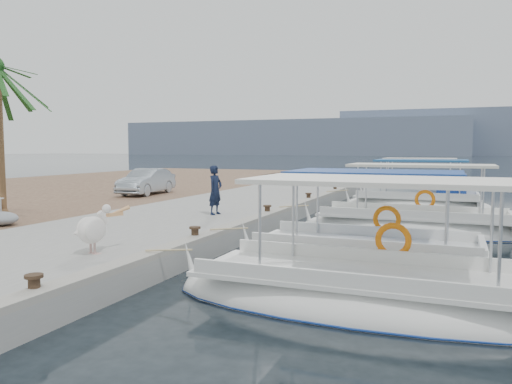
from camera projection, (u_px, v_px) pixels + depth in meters
ground at (261, 237)px, 15.34m from camera, size 400.00×400.00×0.00m
concrete_quay at (238, 207)px, 21.05m from camera, size 6.00×40.00×0.50m
quay_curb at (301, 203)px, 19.99m from camera, size 0.44×40.00×0.12m
cobblestone_strip at (139, 202)px, 22.92m from camera, size 4.00×40.00×0.50m
fishing_caique_a at (366, 301)px, 8.55m from camera, size 7.17×2.44×2.83m
fishing_caique_b at (366, 263)px, 11.38m from camera, size 6.20×2.39×2.83m
fishing_caique_c at (413, 229)px, 16.12m from camera, size 7.37×2.15×2.83m
fishing_caique_d at (419, 205)px, 22.56m from camera, size 6.57×2.58×2.83m
fishing_caique_e at (416, 198)px, 26.12m from camera, size 5.99×2.22×2.83m
mooring_bollards at (267, 209)px, 16.79m from camera, size 0.28×20.28×0.33m
pelican at (93, 229)px, 10.58m from camera, size 0.69×1.32×1.02m
fisherman at (215, 190)px, 16.80m from camera, size 0.49×0.66×1.66m
parked_car at (147, 182)px, 24.26m from camera, size 1.69×3.90×1.25m
tarp_bundle at (0, 218)px, 14.47m from camera, size 1.10×0.90×0.40m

